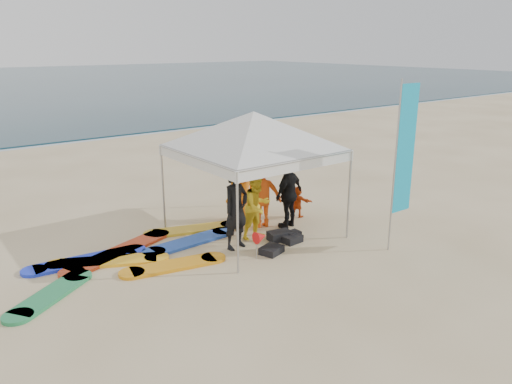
{
  "coord_description": "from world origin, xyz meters",
  "views": [
    {
      "loc": [
        -5.87,
        -6.46,
        4.6
      ],
      "look_at": [
        0.98,
        2.6,
        1.2
      ],
      "focal_mm": 35.0,
      "sensor_mm": 36.0,
      "label": 1
    }
  ],
  "objects": [
    {
      "name": "gear_pile",
      "position": [
        1.3,
        1.98,
        0.1
      ],
      "size": [
        1.43,
        1.0,
        0.22
      ],
      "color": "black",
      "rests_on": "ground"
    },
    {
      "name": "person_black_b",
      "position": [
        2.16,
        2.77,
        0.9
      ],
      "size": [
        1.13,
        0.7,
        1.8
      ],
      "primitive_type": "imported",
      "rotation": [
        0.0,
        0.0,
        3.41
      ],
      "color": "black",
      "rests_on": "ground"
    },
    {
      "name": "marker_pennant",
      "position": [
        0.4,
        1.65,
        0.49
      ],
      "size": [
        0.28,
        0.28,
        0.64
      ],
      "color": "#A5A5A8",
      "rests_on": "ground"
    },
    {
      "name": "person_black_a",
      "position": [
        0.29,
        2.45,
        0.95
      ],
      "size": [
        0.76,
        0.57,
        1.9
      ],
      "primitive_type": "imported",
      "rotation": [
        0.0,
        0.0,
        0.18
      ],
      "color": "black",
      "rests_on": "ground"
    },
    {
      "name": "person_yellow",
      "position": [
        1.06,
        2.66,
        0.81
      ],
      "size": [
        0.84,
        0.69,
        1.62
      ],
      "primitive_type": "imported",
      "rotation": [
        0.0,
        0.0,
        0.1
      ],
      "color": "yellow",
      "rests_on": "ground"
    },
    {
      "name": "feather_flag",
      "position": [
        3.32,
        0.22,
        2.29
      ],
      "size": [
        0.65,
        0.04,
        3.88
      ],
      "color": "#A5A5A8",
      "rests_on": "ground"
    },
    {
      "name": "surfboard_spread",
      "position": [
        -1.83,
        3.4,
        0.03
      ],
      "size": [
        5.77,
        2.64,
        0.07
      ],
      "color": "#BE3816",
      "rests_on": "ground"
    },
    {
      "name": "canopy_tent",
      "position": [
        1.18,
        2.96,
        3.05
      ],
      "size": [
        4.63,
        4.63,
        3.49
      ],
      "color": "#A5A5A8",
      "rests_on": "ground"
    },
    {
      "name": "shoreline_foam",
      "position": [
        0.0,
        18.2,
        0.0
      ],
      "size": [
        160.0,
        1.2,
        0.01
      ],
      "primitive_type": "cube",
      "color": "silver",
      "rests_on": "ground"
    },
    {
      "name": "person_orange_b",
      "position": [
        1.47,
        3.9,
        0.88
      ],
      "size": [
        0.88,
        0.6,
        1.75
      ],
      "primitive_type": "imported",
      "rotation": [
        0.0,
        0.0,
        3.2
      ],
      "color": "orange",
      "rests_on": "ground"
    },
    {
      "name": "person_orange_a",
      "position": [
        1.65,
        3.24,
        0.89
      ],
      "size": [
        1.28,
        0.92,
        1.79
      ],
      "primitive_type": "imported",
      "rotation": [
        0.0,
        0.0,
        2.9
      ],
      "color": "#E54F14",
      "rests_on": "ground"
    },
    {
      "name": "ground",
      "position": [
        0.0,
        0.0,
        0.0
      ],
      "size": [
        120.0,
        120.0,
        0.0
      ],
      "primitive_type": "plane",
      "color": "beige",
      "rests_on": "ground"
    },
    {
      "name": "person_seated",
      "position": [
        2.88,
        3.22,
        0.44
      ],
      "size": [
        0.56,
        0.84,
        0.87
      ],
      "primitive_type": "imported",
      "rotation": [
        0.0,
        0.0,
        1.99
      ],
      "color": "#C34011",
      "rests_on": "ground"
    }
  ]
}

